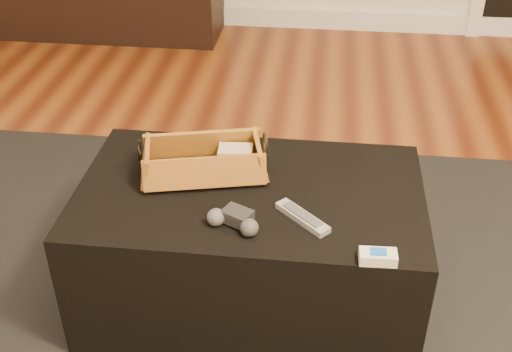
# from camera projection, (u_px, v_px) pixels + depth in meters

# --- Properties ---
(baseboard) EXTENTS (5.00, 0.04, 0.12)m
(baseboard) POSITION_uv_depth(u_px,v_px,m) (336.00, 20.00, 4.09)
(baseboard) COLOR white
(baseboard) RESTS_ON floor
(area_rug) EXTENTS (2.60, 2.00, 0.01)m
(area_rug) POSITION_uv_depth(u_px,v_px,m) (249.00, 308.00, 2.04)
(area_rug) COLOR black
(area_rug) RESTS_ON floor
(ottoman) EXTENTS (1.00, 0.60, 0.42)m
(ottoman) POSITION_uv_depth(u_px,v_px,m) (250.00, 245.00, 1.96)
(ottoman) COLOR black
(ottoman) RESTS_ON area_rug
(tv_remote) EXTENTS (0.20, 0.11, 0.02)m
(tv_remote) POSITION_uv_depth(u_px,v_px,m) (198.00, 171.00, 1.89)
(tv_remote) COLOR black
(tv_remote) RESTS_ON wicker_basket
(cloth_bundle) EXTENTS (0.11, 0.07, 0.06)m
(cloth_bundle) POSITION_uv_depth(u_px,v_px,m) (236.00, 156.00, 1.92)
(cloth_bundle) COLOR #C7AB8A
(cloth_bundle) RESTS_ON wicker_basket
(wicker_basket) EXTENTS (0.40, 0.27, 0.13)m
(wicker_basket) POSITION_uv_depth(u_px,v_px,m) (204.00, 162.00, 1.89)
(wicker_basket) COLOR #9D5D23
(wicker_basket) RESTS_ON ottoman
(game_controller) EXTENTS (0.16, 0.12, 0.05)m
(game_controller) POSITION_uv_depth(u_px,v_px,m) (234.00, 220.00, 1.69)
(game_controller) COLOR black
(game_controller) RESTS_ON ottoman
(silver_remote) EXTENTS (0.16, 0.15, 0.02)m
(silver_remote) POSITION_uv_depth(u_px,v_px,m) (302.00, 217.00, 1.72)
(silver_remote) COLOR #919498
(silver_remote) RESTS_ON ottoman
(cream_gadget) EXTENTS (0.09, 0.05, 0.03)m
(cream_gadget) POSITION_uv_depth(u_px,v_px,m) (378.00, 257.00, 1.58)
(cream_gadget) COLOR beige
(cream_gadget) RESTS_ON ottoman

